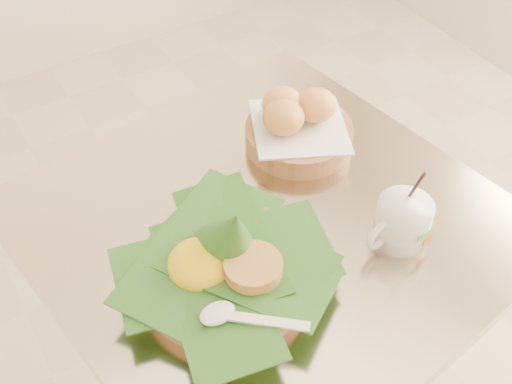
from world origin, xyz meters
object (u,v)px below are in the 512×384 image
cafe_table (265,298)px  rice_basket (225,263)px  coffee_mug (402,221)px  bread_basket (297,125)px

cafe_table → rice_basket: (-0.12, -0.07, 0.26)m
cafe_table → coffee_mug: size_ratio=5.39×
rice_basket → coffee_mug: (0.27, -0.07, -0.00)m
cafe_table → bread_basket: 0.33m
rice_basket → cafe_table: bearing=32.3°
cafe_table → rice_basket: rice_basket is taller
bread_basket → coffee_mug: size_ratio=1.48×
cafe_table → rice_basket: 0.30m
cafe_table → bread_basket: bearing=42.1°
cafe_table → coffee_mug: coffee_mug is taller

